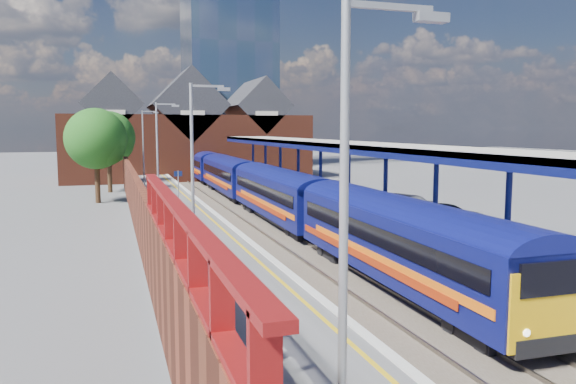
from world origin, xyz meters
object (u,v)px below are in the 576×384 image
lamp_post_a (353,235)px  lamp_post_c (159,150)px  parked_car_dark (448,216)px  platform_sign (178,183)px  parked_car_silver (407,207)px  lamp_post_b (196,166)px  parked_car_red (445,220)px  parked_car_blue (342,195)px  train (251,181)px  lamp_post_d (145,144)px

lamp_post_a → lamp_post_c: size_ratio=1.00×
lamp_post_c → parked_car_dark: 18.14m
platform_sign → parked_car_silver: size_ratio=0.54×
lamp_post_a → lamp_post_b: (0.00, 14.00, 0.00)m
lamp_post_c → parked_car_red: 18.20m
lamp_post_c → parked_car_blue: 13.64m
parked_car_dark → lamp_post_b: bearing=113.9°
lamp_post_b → parked_car_dark: size_ratio=1.53×
train → lamp_post_d: 11.89m
train → lamp_post_b: (-7.86, -23.55, 2.87)m
platform_sign → parked_car_red: platform_sign is taller
train → parked_car_red: bearing=-75.5°
lamp_post_d → parked_car_silver: (13.68, -23.29, -3.23)m
lamp_post_a → platform_sign: bearing=87.6°
lamp_post_b → lamp_post_c: size_ratio=1.00×
train → parked_car_silver: 15.95m
parked_car_dark → platform_sign: bearing=49.2°
lamp_post_b → parked_car_dark: lamp_post_b is taller
lamp_post_a → train: bearing=78.2°
lamp_post_a → lamp_post_d: bearing=90.0°
lamp_post_d → parked_car_dark: (14.37, -26.55, -3.33)m
train → parked_car_red: (5.14, -19.87, -0.37)m
lamp_post_a → lamp_post_b: bearing=90.0°
lamp_post_d → platform_sign: bearing=-84.4°
train → platform_sign: platform_sign is taller
lamp_post_a → parked_car_red: (13.00, 17.68, -3.24)m
lamp_post_b → train: bearing=71.6°
lamp_post_b → parked_car_red: bearing=15.8°
train → platform_sign: (-6.49, -5.55, 0.57)m
lamp_post_d → parked_car_dark: size_ratio=1.53×
parked_car_silver → parked_car_blue: (-0.54, 8.49, -0.22)m
parked_car_blue → lamp_post_b: bearing=147.7°
lamp_post_d → parked_car_red: 31.33m
lamp_post_b → lamp_post_c: 16.00m
platform_sign → parked_car_blue: 11.86m
lamp_post_a → lamp_post_b: same height
platform_sign → parked_car_silver: 15.46m
lamp_post_a → platform_sign: size_ratio=2.80×
lamp_post_a → lamp_post_d: size_ratio=1.00×
lamp_post_d → platform_sign: lamp_post_d is taller
lamp_post_a → platform_sign: 32.11m
lamp_post_c → parked_car_blue: lamp_post_c is taller
lamp_post_a → parked_car_dark: (14.37, 19.45, -3.33)m
lamp_post_c → lamp_post_d: 16.00m
lamp_post_a → platform_sign: lamp_post_a is taller
platform_sign → lamp_post_d: bearing=95.6°
platform_sign → train: bearing=40.5°
train → lamp_post_c: 11.27m
parked_car_dark → parked_car_red: bearing=145.2°
lamp_post_a → parked_car_blue: size_ratio=1.80×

